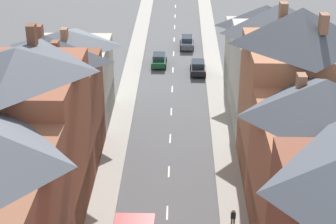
% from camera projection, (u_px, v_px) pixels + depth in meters
% --- Properties ---
extents(pavement_left, '(2.20, 104.00, 0.14)m').
position_uv_depth(pavement_left, '(120.00, 128.00, 56.04)').
color(pavement_left, '#A8A399').
rests_on(pavement_left, ground).
extents(pavement_right, '(2.20, 104.00, 0.14)m').
position_uv_depth(pavement_right, '(222.00, 129.00, 55.83)').
color(pavement_right, '#A8A399').
rests_on(pavement_right, ground).
extents(centre_line_dashes, '(0.14, 97.80, 0.01)m').
position_uv_depth(centre_line_dashes, '(170.00, 139.00, 54.17)').
color(centre_line_dashes, silver).
rests_on(centre_line_dashes, ground).
extents(terrace_row_right, '(8.00, 63.35, 14.54)m').
position_uv_depth(terrace_row_right, '(317.00, 167.00, 37.80)').
color(terrace_row_right, '#ADB2B7').
rests_on(terrace_row_right, ground).
extents(car_near_blue, '(1.90, 4.12, 1.65)m').
position_uv_depth(car_near_blue, '(198.00, 67.00, 69.02)').
color(car_near_blue, black).
rests_on(car_near_blue, ground).
extents(car_near_silver, '(1.90, 4.09, 1.58)m').
position_uv_depth(car_near_silver, '(159.00, 60.00, 71.46)').
color(car_near_silver, '#144728').
rests_on(car_near_silver, ground).
extents(car_parked_left_a, '(1.90, 4.32, 1.69)m').
position_uv_depth(car_parked_left_a, '(187.00, 42.00, 77.62)').
color(car_parked_left_a, '#4C515B').
rests_on(car_parked_left_a, ground).
extents(pedestrian_mid_right, '(0.36, 0.22, 1.61)m').
position_uv_depth(pedestrian_mid_right, '(233.00, 218.00, 41.12)').
color(pedestrian_mid_right, brown).
rests_on(pedestrian_mid_right, pavement_right).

